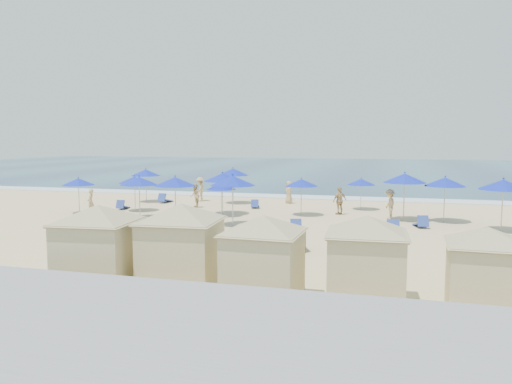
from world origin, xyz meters
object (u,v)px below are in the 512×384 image
at_px(cabana_1, 181,236).
at_px(umbrella_5, 221,186).
at_px(umbrella_4, 233,172).
at_px(beachgoer_5, 200,189).
at_px(umbrella_1, 139,181).
at_px(umbrella_11, 503,185).
at_px(beachgoer_0, 91,202).
at_px(umbrella_9, 361,182).
at_px(umbrella_13, 78,182).
at_px(cabana_2, 263,247).
at_px(umbrella_8, 405,178).
at_px(beachgoer_1, 195,196).
at_px(beachgoer_3, 390,204).
at_px(umbrella_0, 135,180).
at_px(beachgoer_4, 289,192).
at_px(umbrella_6, 233,181).
at_px(trash_bin, 293,240).
at_px(cabana_0, 98,236).
at_px(umbrella_10, 445,182).
at_px(umbrella_2, 146,173).
at_px(cabana_4, 487,260).
at_px(umbrella_12, 222,177).
at_px(beachgoer_2, 340,201).
at_px(umbrella_3, 175,182).

bearing_deg(cabana_1, umbrella_5, 104.63).
height_order(umbrella_4, beachgoer_5, umbrella_4).
relative_size(cabana_1, umbrella_1, 1.85).
height_order(umbrella_11, beachgoer_0, umbrella_11).
bearing_deg(umbrella_9, umbrella_13, -159.57).
xyz_separation_m(cabana_1, cabana_2, (2.64, -0.39, -0.12)).
bearing_deg(umbrella_8, beachgoer_1, 171.84).
bearing_deg(umbrella_9, beachgoer_3, -62.51).
xyz_separation_m(umbrella_4, beachgoer_0, (-6.54, -7.57, -1.45)).
relative_size(umbrella_0, umbrella_9, 1.10).
relative_size(umbrella_9, beachgoer_4, 1.30).
bearing_deg(beachgoer_4, umbrella_6, -25.61).
xyz_separation_m(trash_bin, cabana_0, (-4.61, -6.73, 1.18)).
bearing_deg(beachgoer_5, beachgoer_3, 63.86).
bearing_deg(beachgoer_3, umbrella_8, 55.38).
height_order(umbrella_10, beachgoer_3, umbrella_10).
relative_size(cabana_0, umbrella_11, 1.69).
bearing_deg(umbrella_9, cabana_1, -102.08).
bearing_deg(trash_bin, beachgoer_5, 101.91).
height_order(umbrella_1, umbrella_11, umbrella_11).
bearing_deg(umbrella_13, beachgoer_3, 8.29).
distance_m(cabana_0, umbrella_2, 21.66).
height_order(cabana_1, cabana_4, cabana_1).
xyz_separation_m(umbrella_8, beachgoer_1, (-13.35, 1.91, -1.58)).
relative_size(umbrella_12, beachgoer_3, 1.51).
bearing_deg(beachgoer_4, beachgoer_2, 22.67).
bearing_deg(umbrella_11, umbrella_13, -179.60).
height_order(umbrella_11, beachgoer_2, umbrella_11).
relative_size(umbrella_3, umbrella_13, 1.16).
relative_size(umbrella_5, umbrella_11, 0.76).
relative_size(cabana_1, umbrella_12, 1.78).
height_order(cabana_2, umbrella_9, cabana_2).
xyz_separation_m(umbrella_10, beachgoer_4, (-9.86, 5.64, -1.42)).
xyz_separation_m(umbrella_6, umbrella_10, (10.86, 4.18, -0.16)).
height_order(cabana_4, umbrella_8, umbrella_8).
height_order(umbrella_1, umbrella_9, umbrella_1).
relative_size(cabana_0, beachgoer_2, 2.68).
xyz_separation_m(umbrella_2, beachgoer_2, (14.25, -2.55, -1.29)).
distance_m(cabana_1, cabana_2, 2.67).
height_order(umbrella_9, umbrella_13, umbrella_13).
xyz_separation_m(beachgoer_0, beachgoer_2, (14.42, 4.15, 0.06)).
xyz_separation_m(cabana_1, umbrella_0, (-9.70, 14.76, 0.32)).
bearing_deg(cabana_2, beachgoer_2, 88.76).
distance_m(umbrella_10, beachgoer_5, 17.35).
relative_size(umbrella_3, umbrella_9, 1.25).
distance_m(umbrella_0, umbrella_8, 16.41).
height_order(umbrella_3, beachgoer_0, umbrella_3).
xyz_separation_m(umbrella_1, umbrella_3, (2.66, -0.91, 0.10)).
height_order(cabana_2, beachgoer_0, cabana_2).
bearing_deg(beachgoer_1, umbrella_3, -15.01).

